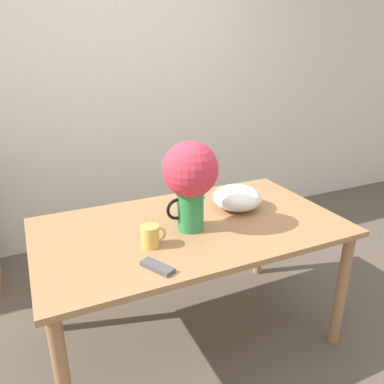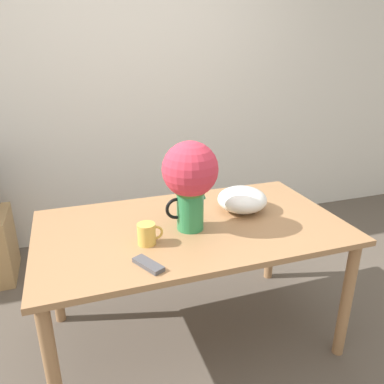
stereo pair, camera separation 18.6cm
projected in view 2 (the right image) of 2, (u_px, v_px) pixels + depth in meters
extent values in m
plane|color=brown|center=(196.00, 367.00, 2.02)|extent=(12.00, 12.00, 0.00)
cube|color=silver|center=(127.00, 88.00, 3.06)|extent=(8.00, 0.05, 2.60)
cube|color=#A3754C|center=(191.00, 227.00, 1.98)|extent=(1.60, 0.91, 0.03)
cylinder|color=#A3754C|center=(53.00, 373.00, 1.55)|extent=(0.06, 0.06, 0.70)
cylinder|color=#A3754C|center=(346.00, 300.00, 1.99)|extent=(0.06, 0.06, 0.70)
cylinder|color=#A3754C|center=(54.00, 272.00, 2.24)|extent=(0.06, 0.06, 0.70)
cylinder|color=#A3754C|center=(271.00, 235.00, 2.69)|extent=(0.06, 0.06, 0.70)
cylinder|color=#2D844C|center=(190.00, 209.00, 1.90)|extent=(0.14, 0.14, 0.22)
cone|color=#2D844C|center=(201.00, 193.00, 1.89)|extent=(0.05, 0.05, 0.06)
torus|color=black|center=(177.00, 208.00, 1.87)|extent=(0.11, 0.02, 0.11)
sphere|color=#3D7033|center=(190.00, 179.00, 1.84)|extent=(0.21, 0.21, 0.21)
sphere|color=#CC3347|center=(190.00, 169.00, 1.82)|extent=(0.28, 0.28, 0.28)
cylinder|color=gold|center=(146.00, 234.00, 1.77)|extent=(0.09, 0.09, 0.10)
torus|color=gold|center=(156.00, 233.00, 1.78)|extent=(0.07, 0.01, 0.07)
ellipsoid|color=white|center=(242.00, 199.00, 2.13)|extent=(0.28, 0.28, 0.14)
cube|color=#4C4C51|center=(148.00, 264.00, 1.60)|extent=(0.12, 0.16, 0.02)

